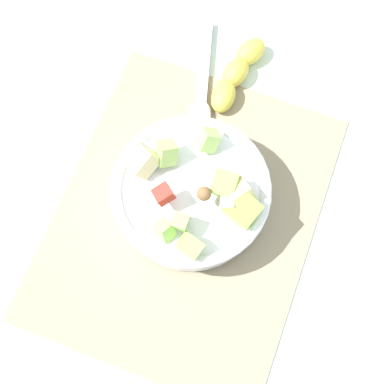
{
  "coord_description": "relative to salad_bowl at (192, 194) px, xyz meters",
  "views": [
    {
      "loc": [
        0.22,
        0.09,
        0.78
      ],
      "look_at": [
        -0.02,
        0.0,
        0.05
      ],
      "focal_mm": 52.38,
      "sensor_mm": 36.0,
      "label": 1
    }
  ],
  "objects": [
    {
      "name": "ground_plane",
      "position": [
        0.02,
        -0.0,
        -0.05
      ],
      "size": [
        2.4,
        2.4,
        0.0
      ],
      "primitive_type": "plane",
      "color": "silver"
    },
    {
      "name": "serving_spoon",
      "position": [
        -0.17,
        -0.05,
        -0.03
      ],
      "size": [
        0.2,
        0.08,
        0.01
      ],
      "color": "#B7B7BC",
      "rests_on": "placemat"
    },
    {
      "name": "banana_whole",
      "position": [
        -0.22,
        -0.01,
        -0.03
      ],
      "size": [
        0.15,
        0.07,
        0.04
      ],
      "color": "yellow",
      "rests_on": "ground_plane"
    },
    {
      "name": "salad_bowl",
      "position": [
        0.0,
        0.0,
        0.0
      ],
      "size": [
        0.22,
        0.22,
        0.11
      ],
      "color": "white",
      "rests_on": "placemat"
    },
    {
      "name": "placemat",
      "position": [
        0.02,
        -0.0,
        -0.04
      ],
      "size": [
        0.46,
        0.36,
        0.01
      ],
      "primitive_type": "cube",
      "color": "gray",
      "rests_on": "ground_plane"
    }
  ]
}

